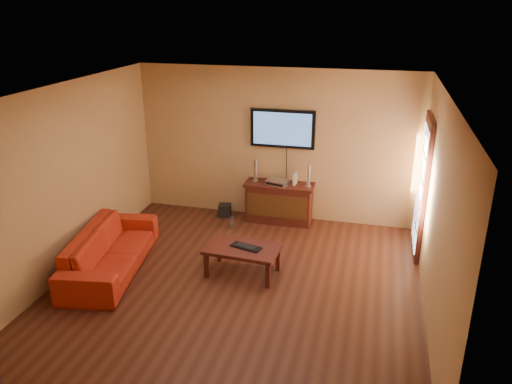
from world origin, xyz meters
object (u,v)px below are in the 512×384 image
(bottle, at_px, (232,222))
(coffee_table, at_px, (243,251))
(keyboard, at_px, (246,247))
(sofa, at_px, (110,244))
(speaker_right, at_px, (309,177))
(av_receiver, at_px, (277,182))
(game_console, at_px, (295,179))
(speaker_left, at_px, (256,172))
(television, at_px, (283,129))
(subwoofer, at_px, (225,210))
(media_console, at_px, (279,203))

(bottle, bearing_deg, coffee_table, -67.51)
(coffee_table, bearing_deg, keyboard, 3.16)
(sofa, height_order, speaker_right, speaker_right)
(av_receiver, bearing_deg, sofa, -116.33)
(bottle, distance_m, keyboard, 1.66)
(game_console, xyz_separation_m, bottle, (-1.02, -0.51, -0.72))
(speaker_left, height_order, game_console, speaker_left)
(av_receiver, bearing_deg, speaker_left, -174.13)
(speaker_right, distance_m, keyboard, 2.09)
(sofa, distance_m, speaker_left, 2.87)
(speaker_left, height_order, bottle, speaker_left)
(television, relative_size, speaker_right, 2.92)
(coffee_table, bearing_deg, game_console, 78.51)
(coffee_table, xyz_separation_m, speaker_right, (0.65, 1.95, 0.52))
(television, distance_m, speaker_right, 0.95)
(game_console, height_order, subwoofer, game_console)
(game_console, distance_m, bottle, 1.34)
(speaker_right, distance_m, av_receiver, 0.56)
(subwoofer, bearing_deg, coffee_table, -76.53)
(speaker_left, distance_m, av_receiver, 0.44)
(media_console, relative_size, sofa, 0.57)
(coffee_table, relative_size, bottle, 4.93)
(coffee_table, bearing_deg, subwoofer, 114.46)
(sofa, relative_size, bottle, 9.74)
(speaker_left, distance_m, speaker_right, 0.96)
(media_console, height_order, av_receiver, av_receiver)
(speaker_left, relative_size, av_receiver, 1.10)
(media_console, height_order, bottle, media_console)
(sofa, distance_m, game_console, 3.32)
(subwoofer, bearing_deg, speaker_left, -5.91)
(media_console, relative_size, speaker_left, 3.07)
(speaker_right, bearing_deg, keyboard, -106.96)
(speaker_left, height_order, subwoofer, speaker_left)
(speaker_left, distance_m, keyboard, 2.07)
(media_console, distance_m, keyboard, 1.96)
(speaker_left, height_order, keyboard, speaker_left)
(media_console, bearing_deg, subwoofer, -179.05)
(television, xyz_separation_m, bottle, (-0.75, -0.67, -1.56))
(coffee_table, bearing_deg, speaker_left, 98.80)
(av_receiver, relative_size, subwoofer, 1.62)
(sofa, bearing_deg, bottle, -44.92)
(media_console, height_order, television, television)
(television, xyz_separation_m, speaker_left, (-0.44, -0.16, -0.77))
(television, distance_m, keyboard, 2.47)
(sofa, xyz_separation_m, game_console, (2.32, 2.33, 0.40))
(subwoofer, bearing_deg, speaker_right, -10.44)
(speaker_right, distance_m, bottle, 1.56)
(media_console, bearing_deg, keyboard, -92.40)
(media_console, relative_size, subwoofer, 5.45)
(coffee_table, height_order, speaker_right, speaker_right)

